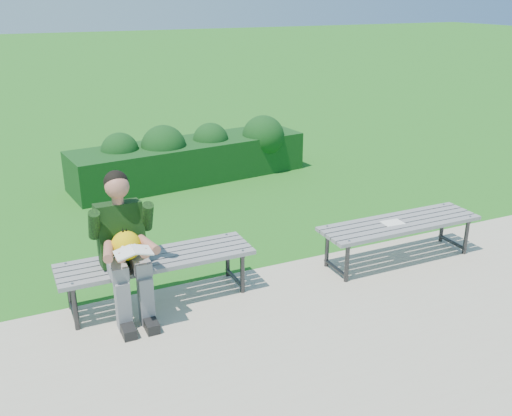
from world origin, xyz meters
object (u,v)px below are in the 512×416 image
at_px(bench_right, 400,226).
at_px(hedge, 193,155).
at_px(bench_left, 157,263).
at_px(seated_boy, 124,243).
at_px(paper_sheet, 393,223).

bearing_deg(bench_right, hedge, 105.84).
xyz_separation_m(bench_left, seated_boy, (-0.30, -0.10, 0.30)).
bearing_deg(hedge, seated_boy, -117.14).
bearing_deg(bench_left, hedge, 66.20).
bearing_deg(paper_sheet, bench_right, 0.00).
relative_size(bench_left, bench_right, 1.00).
bearing_deg(hedge, bench_left, -113.80).
xyz_separation_m(bench_left, bench_right, (2.60, -0.23, 0.00)).
relative_size(hedge, paper_sheet, 16.38).
xyz_separation_m(hedge, paper_sheet, (0.96, -3.73, 0.08)).
bearing_deg(bench_left, paper_sheet, -5.36).
xyz_separation_m(hedge, bench_left, (-1.54, -3.49, 0.03)).
xyz_separation_m(bench_right, paper_sheet, (-0.10, -0.00, 0.06)).
bearing_deg(bench_right, seated_boy, 177.29).
bearing_deg(seated_boy, paper_sheet, -2.80).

